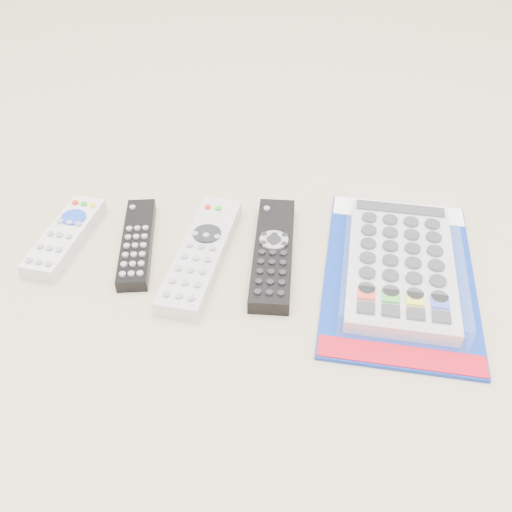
{
  "coord_description": "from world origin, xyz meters",
  "views": [
    {
      "loc": [
        0.03,
        -0.56,
        0.51
      ],
      "look_at": [
        0.02,
        -0.0,
        0.01
      ],
      "focal_mm": 40.0,
      "sensor_mm": 36.0,
      "label": 1
    }
  ],
  "objects_px": {
    "remote_slim_black": "(137,243)",
    "remote_large_black": "(273,252)",
    "remote_small_grey": "(65,236)",
    "remote_silver_dvd": "(202,254)",
    "jumbo_remote_packaged": "(401,263)"
  },
  "relations": [
    {
      "from": "remote_small_grey",
      "to": "remote_large_black",
      "type": "distance_m",
      "value": 0.29
    },
    {
      "from": "remote_small_grey",
      "to": "remote_slim_black",
      "type": "relative_size",
      "value": 0.94
    },
    {
      "from": "remote_silver_dvd",
      "to": "remote_large_black",
      "type": "bearing_deg",
      "value": 14.87
    },
    {
      "from": "remote_slim_black",
      "to": "remote_large_black",
      "type": "height_order",
      "value": "remote_large_black"
    },
    {
      "from": "remote_small_grey",
      "to": "remote_large_black",
      "type": "relative_size",
      "value": 0.78
    },
    {
      "from": "remote_slim_black",
      "to": "remote_large_black",
      "type": "distance_m",
      "value": 0.19
    },
    {
      "from": "remote_slim_black",
      "to": "remote_silver_dvd",
      "type": "height_order",
      "value": "remote_silver_dvd"
    },
    {
      "from": "remote_slim_black",
      "to": "remote_silver_dvd",
      "type": "bearing_deg",
      "value": -20.02
    },
    {
      "from": "remote_large_black",
      "to": "jumbo_remote_packaged",
      "type": "bearing_deg",
      "value": -5.53
    },
    {
      "from": "remote_silver_dvd",
      "to": "remote_large_black",
      "type": "relative_size",
      "value": 1.08
    },
    {
      "from": "remote_slim_black",
      "to": "remote_silver_dvd",
      "type": "xyz_separation_m",
      "value": [
        0.09,
        -0.02,
        0.0
      ]
    },
    {
      "from": "remote_small_grey",
      "to": "jumbo_remote_packaged",
      "type": "relative_size",
      "value": 0.5
    },
    {
      "from": "remote_small_grey",
      "to": "remote_large_black",
      "type": "bearing_deg",
      "value": 6.62
    },
    {
      "from": "jumbo_remote_packaged",
      "to": "remote_slim_black",
      "type": "bearing_deg",
      "value": -178.45
    },
    {
      "from": "remote_small_grey",
      "to": "remote_large_black",
      "type": "xyz_separation_m",
      "value": [
        0.29,
        -0.03,
        -0.0
      ]
    }
  ]
}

